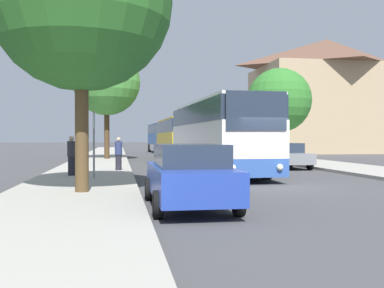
{
  "coord_description": "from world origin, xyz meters",
  "views": [
    {
      "loc": [
        -5.61,
        -15.97,
        1.76
      ],
      "look_at": [
        -1.26,
        10.79,
        1.37
      ],
      "focal_mm": 42.0,
      "sensor_mm": 36.0,
      "label": 1
    }
  ],
  "objects_px": {
    "pedestrian_waiting_near": "(72,156)",
    "pedestrian_waiting_far": "(119,154)",
    "tree_left_near": "(81,0)",
    "parked_car_left_curb": "(189,175)",
    "bus_rear": "(163,137)",
    "tree_right_near": "(279,100)",
    "bus_front": "(217,136)",
    "bus_stop_sign": "(94,137)",
    "pedestrian_walking_back": "(80,154)",
    "tree_left_far": "(107,82)",
    "parked_car_right_near": "(284,155)",
    "bus_middle": "(179,138)"
  },
  "relations": [
    {
      "from": "tree_left_far",
      "to": "bus_stop_sign",
      "type": "bearing_deg",
      "value": -90.17
    },
    {
      "from": "bus_front",
      "to": "bus_rear",
      "type": "height_order",
      "value": "bus_front"
    },
    {
      "from": "bus_middle",
      "to": "bus_stop_sign",
      "type": "bearing_deg",
      "value": -107.93
    },
    {
      "from": "bus_stop_sign",
      "to": "pedestrian_waiting_far",
      "type": "height_order",
      "value": "bus_stop_sign"
    },
    {
      "from": "bus_stop_sign",
      "to": "tree_right_near",
      "type": "height_order",
      "value": "tree_right_near"
    },
    {
      "from": "pedestrian_waiting_near",
      "to": "bus_rear",
      "type": "bearing_deg",
      "value": 90.31
    },
    {
      "from": "parked_car_right_near",
      "to": "pedestrian_walking_back",
      "type": "distance_m",
      "value": 11.62
    },
    {
      "from": "parked_car_left_curb",
      "to": "pedestrian_waiting_near",
      "type": "bearing_deg",
      "value": 113.42
    },
    {
      "from": "tree_left_near",
      "to": "tree_right_near",
      "type": "relative_size",
      "value": 1.27
    },
    {
      "from": "bus_rear",
      "to": "tree_right_near",
      "type": "xyz_separation_m",
      "value": [
        6.41,
        -20.49,
        2.65
      ]
    },
    {
      "from": "pedestrian_waiting_near",
      "to": "bus_middle",
      "type": "bearing_deg",
      "value": 80.74
    },
    {
      "from": "parked_car_left_curb",
      "to": "tree_right_near",
      "type": "distance_m",
      "value": 22.43
    },
    {
      "from": "pedestrian_waiting_near",
      "to": "pedestrian_waiting_far",
      "type": "bearing_deg",
      "value": 68.14
    },
    {
      "from": "parked_car_right_near",
      "to": "tree_left_near",
      "type": "xyz_separation_m",
      "value": [
        -10.39,
        -10.82,
        5.08
      ]
    },
    {
      "from": "parked_car_right_near",
      "to": "pedestrian_waiting_near",
      "type": "bearing_deg",
      "value": 22.36
    },
    {
      "from": "pedestrian_waiting_far",
      "to": "pedestrian_walking_back",
      "type": "relative_size",
      "value": 0.93
    },
    {
      "from": "tree_left_near",
      "to": "tree_right_near",
      "type": "xyz_separation_m",
      "value": [
        12.51,
        17.3,
        -1.4
      ]
    },
    {
      "from": "pedestrian_waiting_far",
      "to": "bus_middle",
      "type": "bearing_deg",
      "value": 23.44
    },
    {
      "from": "parked_car_left_curb",
      "to": "tree_left_far",
      "type": "relative_size",
      "value": 0.55
    },
    {
      "from": "pedestrian_waiting_far",
      "to": "bus_stop_sign",
      "type": "bearing_deg",
      "value": -149.56
    },
    {
      "from": "bus_front",
      "to": "parked_car_right_near",
      "type": "bearing_deg",
      "value": 29.79
    },
    {
      "from": "bus_front",
      "to": "tree_left_near",
      "type": "bearing_deg",
      "value": -128.12
    },
    {
      "from": "parked_car_left_curb",
      "to": "tree_left_far",
      "type": "bearing_deg",
      "value": 96.2
    },
    {
      "from": "parked_car_left_curb",
      "to": "tree_left_near",
      "type": "height_order",
      "value": "tree_left_near"
    },
    {
      "from": "pedestrian_walking_back",
      "to": "bus_front",
      "type": "bearing_deg",
      "value": 20.86
    },
    {
      "from": "bus_rear",
      "to": "pedestrian_waiting_near",
      "type": "bearing_deg",
      "value": -104.21
    },
    {
      "from": "bus_rear",
      "to": "tree_left_far",
      "type": "height_order",
      "value": "tree_left_far"
    },
    {
      "from": "bus_middle",
      "to": "tree_left_near",
      "type": "distance_m",
      "value": 24.02
    },
    {
      "from": "tree_left_near",
      "to": "tree_left_far",
      "type": "bearing_deg",
      "value": 89.56
    },
    {
      "from": "bus_front",
      "to": "bus_rear",
      "type": "distance_m",
      "value": 29.77
    },
    {
      "from": "parked_car_left_curb",
      "to": "parked_car_right_near",
      "type": "relative_size",
      "value": 1.07
    },
    {
      "from": "bus_stop_sign",
      "to": "parked_car_right_near",
      "type": "bearing_deg",
      "value": 32.25
    },
    {
      "from": "parked_car_left_curb",
      "to": "tree_left_near",
      "type": "xyz_separation_m",
      "value": [
        -2.82,
        2.6,
        5.01
      ]
    },
    {
      "from": "parked_car_right_near",
      "to": "tree_right_near",
      "type": "bearing_deg",
      "value": -109.13
    },
    {
      "from": "tree_left_far",
      "to": "tree_right_near",
      "type": "bearing_deg",
      "value": -17.8
    },
    {
      "from": "parked_car_left_curb",
      "to": "parked_car_right_near",
      "type": "distance_m",
      "value": 15.41
    },
    {
      "from": "bus_front",
      "to": "tree_right_near",
      "type": "bearing_deg",
      "value": 52.49
    },
    {
      "from": "bus_rear",
      "to": "bus_stop_sign",
      "type": "relative_size",
      "value": 4.31
    },
    {
      "from": "tree_right_near",
      "to": "bus_rear",
      "type": "bearing_deg",
      "value": 107.37
    },
    {
      "from": "parked_car_left_curb",
      "to": "tree_right_near",
      "type": "height_order",
      "value": "tree_right_near"
    },
    {
      "from": "parked_car_left_curb",
      "to": "bus_stop_sign",
      "type": "height_order",
      "value": "bus_stop_sign"
    },
    {
      "from": "tree_left_near",
      "to": "parked_car_left_curb",
      "type": "bearing_deg",
      "value": -42.7
    },
    {
      "from": "parked_car_left_curb",
      "to": "bus_front",
      "type": "bearing_deg",
      "value": 73.81
    },
    {
      "from": "pedestrian_waiting_near",
      "to": "tree_left_far",
      "type": "height_order",
      "value": "tree_left_far"
    },
    {
      "from": "parked_car_right_near",
      "to": "pedestrian_walking_back",
      "type": "relative_size",
      "value": 2.45
    },
    {
      "from": "pedestrian_waiting_far",
      "to": "tree_left_far",
      "type": "bearing_deg",
      "value": 46.63
    },
    {
      "from": "bus_rear",
      "to": "pedestrian_waiting_near",
      "type": "xyz_separation_m",
      "value": [
        -7.0,
        -31.87,
        -0.79
      ]
    },
    {
      "from": "parked_car_left_curb",
      "to": "tree_right_near",
      "type": "xyz_separation_m",
      "value": [
        9.69,
        19.9,
        3.62
      ]
    },
    {
      "from": "bus_front",
      "to": "pedestrian_waiting_far",
      "type": "relative_size",
      "value": 7.33
    },
    {
      "from": "parked_car_right_near",
      "to": "tree_left_far",
      "type": "relative_size",
      "value": 0.51
    }
  ]
}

